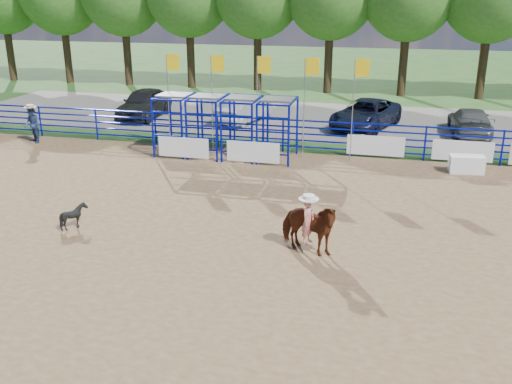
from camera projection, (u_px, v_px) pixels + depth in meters
ground at (214, 244)px, 16.04m from camera, size 120.00×120.00×0.00m
arena_dirt at (214, 244)px, 16.03m from camera, size 30.00×20.00×0.02m
gravel_strip at (307, 119)px, 31.60m from camera, size 40.00×10.00×0.01m
announcer_table at (466, 164)px, 22.17m from camera, size 1.35×0.75×0.69m
horse_and_rider at (308, 224)px, 15.20m from camera, size 1.95×1.37×2.31m
calf at (74, 216)px, 16.97m from camera, size 0.79×0.72×0.77m
spectator_cowboy at (32, 124)px, 26.34m from camera, size 1.05×1.01×1.77m
car_a at (144, 103)px, 31.78m from camera, size 2.02×4.77×1.61m
car_b at (244, 109)px, 30.70m from camera, size 2.46×4.38×1.37m
car_c at (366, 114)px, 29.34m from camera, size 3.86×5.69×1.45m
car_d at (470, 121)px, 28.03m from camera, size 1.86×4.51×1.31m
perimeter_fence at (213, 220)px, 15.79m from camera, size 30.10×20.10×1.50m
chute_assembly at (234, 128)px, 24.13m from camera, size 19.32×2.41×4.20m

